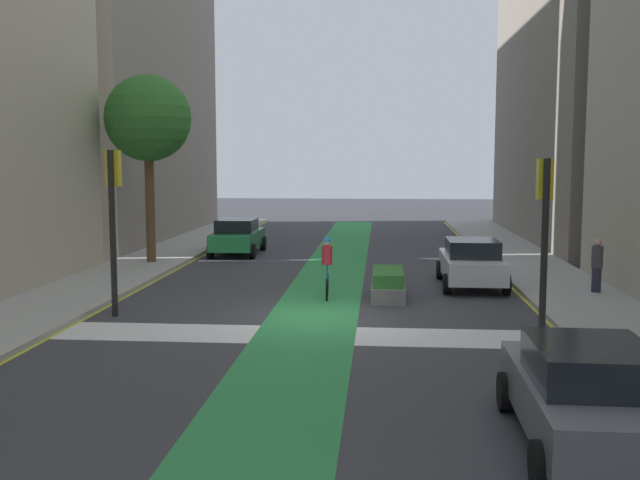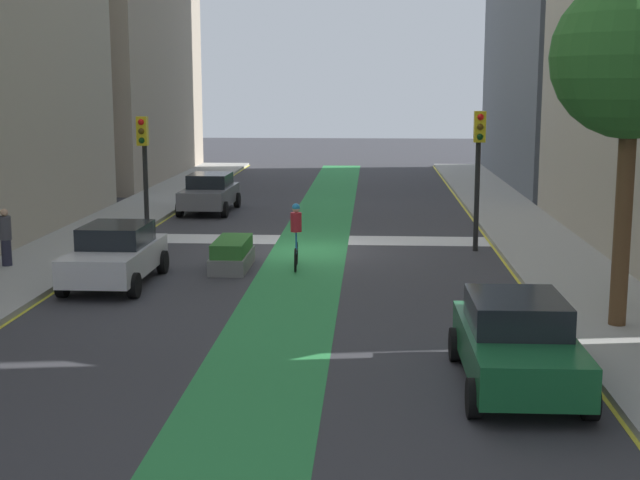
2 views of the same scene
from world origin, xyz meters
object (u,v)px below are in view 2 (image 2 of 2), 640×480
street_tree_near (633,60)px  median_planter (232,255)px  car_white_right_far (115,254)px  car_grey_right_near (210,193)px  car_green_left_far (517,342)px  traffic_signal_near_right (144,154)px  traffic_signal_near_left (479,154)px  cyclist_in_lane (296,234)px  pedestrian_sidewalk_right_a (6,237)px

street_tree_near → median_planter: size_ratio=2.92×
car_white_right_far → car_grey_right_near: same height
car_green_left_far → street_tree_near: size_ratio=0.58×
traffic_signal_near_right → median_planter: bearing=129.6°
car_white_right_far → car_grey_right_near: (-0.02, -13.50, 0.00)m
traffic_signal_near_right → traffic_signal_near_left: size_ratio=0.95×
car_white_right_far → cyclist_in_lane: size_ratio=2.27×
car_grey_right_near → cyclist_in_lane: bearing=112.2°
cyclist_in_lane → street_tree_near: size_ratio=0.26×
pedestrian_sidewalk_right_a → cyclist_in_lane: bearing=-173.6°
car_green_left_far → traffic_signal_near_right: bearing=-54.3°
car_grey_right_near → street_tree_near: bearing=124.5°
median_planter → traffic_signal_near_right: bearing=-50.4°
traffic_signal_near_right → car_green_left_far: bearing=125.7°
car_white_right_far → cyclist_in_lane: bearing=-152.2°
car_grey_right_near → median_planter: 11.65m
traffic_signal_near_left → car_white_right_far: (9.99, 5.23, -2.27)m
street_tree_near → traffic_signal_near_right: bearing=-39.0°
cyclist_in_lane → pedestrian_sidewalk_right_a: size_ratio=1.14×
car_green_left_far → cyclist_in_lane: 10.98m
traffic_signal_near_right → cyclist_in_lane: 7.05m
cyclist_in_lane → median_planter: cyclist_in_lane is taller
car_green_left_far → pedestrian_sidewalk_right_a: size_ratio=2.60×
car_green_left_far → street_tree_near: street_tree_near is taller
car_green_left_far → pedestrian_sidewalk_right_a: (12.79, -9.02, 0.17)m
traffic_signal_near_left → street_tree_near: 9.65m
car_green_left_far → street_tree_near: bearing=-126.4°
traffic_signal_near_left → median_planter: bearing=22.9°
traffic_signal_near_right → traffic_signal_near_left: (-10.83, 1.27, 0.15)m
traffic_signal_near_right → car_green_left_far: 17.41m
car_green_left_far → median_planter: car_green_left_far is taller
traffic_signal_near_left → car_green_left_far: traffic_signal_near_left is taller
car_white_right_far → pedestrian_sidewalk_right_a: size_ratio=2.60×
car_green_left_far → median_planter: bearing=-56.2°
traffic_signal_near_left → car_grey_right_near: size_ratio=1.04×
car_green_left_far → median_planter: (6.50, -9.71, -0.40)m
pedestrian_sidewalk_right_a → traffic_signal_near_left: bearing=-164.5°
traffic_signal_near_right → pedestrian_sidewalk_right_a: bearing=61.6°
median_planter → cyclist_in_lane: bearing=-173.0°
median_planter → traffic_signal_near_left: bearing=-157.1°
cyclist_in_lane → car_green_left_far: bearing=115.2°
traffic_signal_near_right → car_grey_right_near: bearing=-97.1°
street_tree_near → cyclist_in_lane: bearing=-40.2°
car_grey_right_near → pedestrian_sidewalk_right_a: 12.54m
traffic_signal_near_left → car_white_right_far: size_ratio=1.04×
car_grey_right_near → cyclist_in_lane: size_ratio=2.28×
car_white_right_far → street_tree_near: size_ratio=0.58×
car_white_right_far → car_green_left_far: (-9.23, 7.53, 0.00)m
car_white_right_far → median_planter: car_white_right_far is taller
car_grey_right_near → street_tree_near: (-11.92, 17.35, 4.88)m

